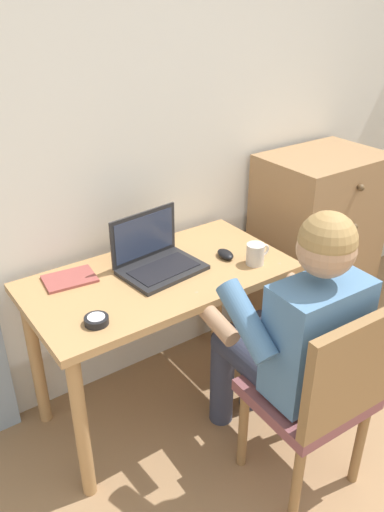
{
  "coord_description": "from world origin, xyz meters",
  "views": [
    {
      "loc": [
        -1.27,
        0.21,
        1.84
      ],
      "look_at": [
        -0.2,
        1.73,
        0.84
      ],
      "focal_mm": 35.81,
      "sensor_mm": 36.0,
      "label": 1
    }
  ],
  "objects_px": {
    "dresser": "(314,246)",
    "chair": "(321,393)",
    "coffee_mug": "(256,254)",
    "person_seated": "(292,329)",
    "laptop": "(156,258)",
    "desk_clock": "(96,320)",
    "computer_mouse": "(225,254)",
    "notebook_pad": "(70,279)",
    "desk": "(160,297)"
  },
  "relations": [
    {
      "from": "desk",
      "to": "dresser",
      "type": "relative_size",
      "value": 1.08
    },
    {
      "from": "chair",
      "to": "coffee_mug",
      "type": "relative_size",
      "value": 7.33
    },
    {
      "from": "desk",
      "to": "chair",
      "type": "xyz_separation_m",
      "value": [
        0.25,
        -0.73,
        -0.13
      ]
    },
    {
      "from": "notebook_pad",
      "to": "dresser",
      "type": "bearing_deg",
      "value": 3.08
    },
    {
      "from": "chair",
      "to": "desk_clock",
      "type": "height_order",
      "value": "chair"
    },
    {
      "from": "dresser",
      "to": "laptop",
      "type": "height_order",
      "value": "dresser"
    },
    {
      "from": "laptop",
      "to": "desk_clock",
      "type": "xyz_separation_m",
      "value": [
        -0.39,
        -0.23,
        -0.04
      ]
    },
    {
      "from": "computer_mouse",
      "to": "coffee_mug",
      "type": "bearing_deg",
      "value": -51.52
    },
    {
      "from": "dresser",
      "to": "person_seated",
      "type": "xyz_separation_m",
      "value": [
        -0.82,
        -0.63,
        0.15
      ]
    },
    {
      "from": "notebook_pad",
      "to": "desk_clock",
      "type": "bearing_deg",
      "value": -90.43
    },
    {
      "from": "laptop",
      "to": "coffee_mug",
      "type": "xyz_separation_m",
      "value": [
        0.38,
        -0.22,
        -0.0
      ]
    },
    {
      "from": "dresser",
      "to": "desk_clock",
      "type": "relative_size",
      "value": 11.74
    },
    {
      "from": "desk_clock",
      "to": "coffee_mug",
      "type": "relative_size",
      "value": 0.75
    },
    {
      "from": "person_seated",
      "to": "notebook_pad",
      "type": "xyz_separation_m",
      "value": [
        -0.59,
        0.72,
        0.07
      ]
    },
    {
      "from": "computer_mouse",
      "to": "coffee_mug",
      "type": "relative_size",
      "value": 0.83
    },
    {
      "from": "person_seated",
      "to": "laptop",
      "type": "xyz_separation_m",
      "value": [
        -0.24,
        0.6,
        0.12
      ]
    },
    {
      "from": "desk_clock",
      "to": "chair",
      "type": "bearing_deg",
      "value": -41.61
    },
    {
      "from": "coffee_mug",
      "to": "dresser",
      "type": "bearing_deg",
      "value": 20.09
    },
    {
      "from": "desk",
      "to": "laptop",
      "type": "xyz_separation_m",
      "value": [
        0.02,
        0.05,
        0.17
      ]
    },
    {
      "from": "laptop",
      "to": "desk_clock",
      "type": "distance_m",
      "value": 0.46
    },
    {
      "from": "desk",
      "to": "person_seated",
      "type": "relative_size",
      "value": 0.95
    },
    {
      "from": "notebook_pad",
      "to": "coffee_mug",
      "type": "xyz_separation_m",
      "value": [
        0.73,
        -0.34,
        0.04
      ]
    },
    {
      "from": "laptop",
      "to": "notebook_pad",
      "type": "bearing_deg",
      "value": 160.92
    },
    {
      "from": "dresser",
      "to": "chair",
      "type": "xyz_separation_m",
      "value": [
        -0.83,
        -0.81,
        -0.03
      ]
    },
    {
      "from": "person_seated",
      "to": "computer_mouse",
      "type": "height_order",
      "value": "person_seated"
    },
    {
      "from": "dresser",
      "to": "computer_mouse",
      "type": "relative_size",
      "value": 10.56
    },
    {
      "from": "chair",
      "to": "computer_mouse",
      "type": "distance_m",
      "value": 0.74
    },
    {
      "from": "computer_mouse",
      "to": "desk",
      "type": "bearing_deg",
      "value": 179.64
    },
    {
      "from": "desk",
      "to": "desk_clock",
      "type": "height_order",
      "value": "desk_clock"
    },
    {
      "from": "person_seated",
      "to": "notebook_pad",
      "type": "relative_size",
      "value": 5.71
    },
    {
      "from": "desk",
      "to": "coffee_mug",
      "type": "relative_size",
      "value": 9.5
    },
    {
      "from": "chair",
      "to": "computer_mouse",
      "type": "height_order",
      "value": "chair"
    },
    {
      "from": "coffee_mug",
      "to": "desk_clock",
      "type": "bearing_deg",
      "value": -179.32
    },
    {
      "from": "laptop",
      "to": "computer_mouse",
      "type": "bearing_deg",
      "value": -17.37
    },
    {
      "from": "desk",
      "to": "coffee_mug",
      "type": "height_order",
      "value": "coffee_mug"
    },
    {
      "from": "dresser",
      "to": "chair",
      "type": "height_order",
      "value": "dresser"
    },
    {
      "from": "dresser",
      "to": "notebook_pad",
      "type": "distance_m",
      "value": 1.43
    },
    {
      "from": "dresser",
      "to": "notebook_pad",
      "type": "xyz_separation_m",
      "value": [
        -1.41,
        0.09,
        0.22
      ]
    },
    {
      "from": "chair",
      "to": "notebook_pad",
      "type": "height_order",
      "value": "chair"
    },
    {
      "from": "chair",
      "to": "notebook_pad",
      "type": "relative_size",
      "value": 4.19
    },
    {
      "from": "desk",
      "to": "computer_mouse",
      "type": "distance_m",
      "value": 0.35
    },
    {
      "from": "dresser",
      "to": "computer_mouse",
      "type": "bearing_deg",
      "value": -170.41
    },
    {
      "from": "laptop",
      "to": "desk_clock",
      "type": "height_order",
      "value": "laptop"
    },
    {
      "from": "chair",
      "to": "notebook_pad",
      "type": "bearing_deg",
      "value": 122.75
    },
    {
      "from": "chair",
      "to": "coffee_mug",
      "type": "distance_m",
      "value": 0.65
    },
    {
      "from": "notebook_pad",
      "to": "coffee_mug",
      "type": "bearing_deg",
      "value": -18.08
    },
    {
      "from": "desk_clock",
      "to": "notebook_pad",
      "type": "relative_size",
      "value": 0.43
    },
    {
      "from": "desk",
      "to": "desk_clock",
      "type": "relative_size",
      "value": 12.66
    },
    {
      "from": "laptop",
      "to": "desk_clock",
      "type": "relative_size",
      "value": 4.07
    },
    {
      "from": "desk",
      "to": "computer_mouse",
      "type": "xyz_separation_m",
      "value": [
        0.32,
        -0.04,
        0.13
      ]
    }
  ]
}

